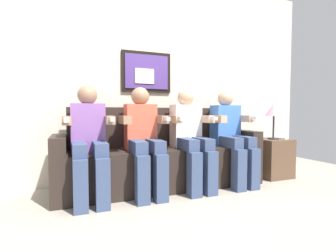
{
  "coord_description": "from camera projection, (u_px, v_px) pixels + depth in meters",
  "views": [
    {
      "loc": [
        -0.96,
        -2.3,
        0.84
      ],
      "look_at": [
        0.0,
        0.15,
        0.7
      ],
      "focal_mm": 26.63,
      "sensor_mm": 36.0,
      "label": 1
    }
  ],
  "objects": [
    {
      "name": "back_wall_assembly",
      "position": [
        150.0,
        77.0,
        3.18
      ],
      "size": [
        4.69,
        0.1,
        2.6
      ],
      "color": "beige",
      "rests_on": "ground_plane"
    },
    {
      "name": "side_table_right",
      "position": [
        272.0,
        158.0,
        3.27
      ],
      "size": [
        0.4,
        0.4,
        0.5
      ],
      "color": "brown",
      "rests_on": "ground_plane"
    },
    {
      "name": "person_right_center",
      "position": [
        190.0,
        134.0,
        2.75
      ],
      "size": [
        0.46,
        0.56,
        1.11
      ],
      "color": "white",
      "rests_on": "ground_plane"
    },
    {
      "name": "person_rightmost",
      "position": [
        231.0,
        133.0,
        2.94
      ],
      "size": [
        0.46,
        0.56,
        1.11
      ],
      "color": "#3F72CC",
      "rests_on": "ground_plane"
    },
    {
      "name": "person_leftmost",
      "position": [
        89.0,
        137.0,
        2.36
      ],
      "size": [
        0.46,
        0.56,
        1.11
      ],
      "color": "#8C59A5",
      "rests_on": "ground_plane"
    },
    {
      "name": "person_left_center",
      "position": [
        143.0,
        136.0,
        2.55
      ],
      "size": [
        0.46,
        0.56,
        1.11
      ],
      "color": "#D8593F",
      "rests_on": "ground_plane"
    },
    {
      "name": "couch",
      "position": [
        162.0,
        159.0,
        2.82
      ],
      "size": [
        2.29,
        0.58,
        0.9
      ],
      "color": "#2D231E",
      "rests_on": "ground_plane"
    },
    {
      "name": "spare_remote_on_table",
      "position": [
        282.0,
        138.0,
        3.22
      ],
      "size": [
        0.04,
        0.13,
        0.02
      ],
      "primitive_type": "cube",
      "color": "white",
      "rests_on": "side_table_right"
    },
    {
      "name": "table_lamp",
      "position": [
        274.0,
        111.0,
        3.19
      ],
      "size": [
        0.22,
        0.22,
        0.46
      ],
      "color": "#333338",
      "rests_on": "side_table_right"
    },
    {
      "name": "ground_plane",
      "position": [
        173.0,
        195.0,
        2.53
      ],
      "size": [
        6.09,
        6.09,
        0.0
      ],
      "primitive_type": "plane",
      "color": "#9E9384"
    }
  ]
}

